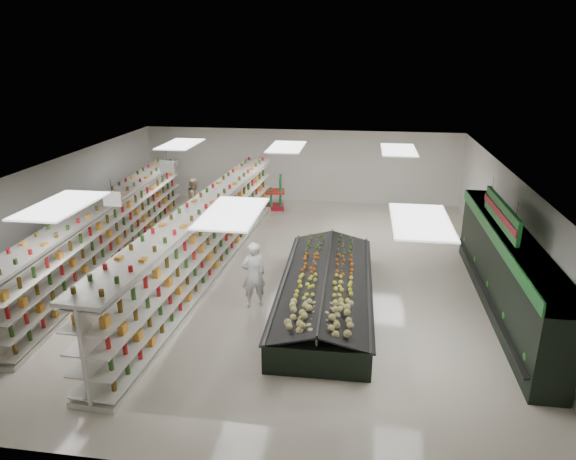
% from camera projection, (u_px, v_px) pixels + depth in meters
% --- Properties ---
extents(floor, '(16.00, 16.00, 0.00)m').
position_uv_depth(floor, '(268.00, 271.00, 15.92)').
color(floor, beige).
rests_on(floor, ground).
extents(ceiling, '(14.00, 16.00, 0.02)m').
position_uv_depth(ceiling, '(266.00, 170.00, 14.85)').
color(ceiling, white).
rests_on(ceiling, wall_back).
extents(wall_back, '(14.00, 0.02, 3.20)m').
position_uv_depth(wall_back, '(300.00, 166.00, 22.84)').
color(wall_back, white).
rests_on(wall_back, floor).
extents(wall_front, '(14.00, 0.02, 3.20)m').
position_uv_depth(wall_front, '(172.00, 386.00, 7.92)').
color(wall_front, white).
rests_on(wall_front, floor).
extents(wall_left, '(0.02, 16.00, 3.20)m').
position_uv_depth(wall_left, '(51.00, 212.00, 16.33)').
color(wall_left, white).
rests_on(wall_left, floor).
extents(wall_right, '(0.02, 16.00, 3.20)m').
position_uv_depth(wall_right, '(511.00, 234.00, 14.43)').
color(wall_right, white).
rests_on(wall_right, floor).
extents(produce_wall_case, '(0.93, 8.00, 2.20)m').
position_uv_depth(produce_wall_case, '(505.00, 266.00, 13.22)').
color(produce_wall_case, black).
rests_on(produce_wall_case, floor).
extents(aisle_sign_near, '(0.52, 0.06, 0.75)m').
position_uv_depth(aisle_sign_near, '(112.00, 199.00, 13.65)').
color(aisle_sign_near, white).
rests_on(aisle_sign_near, ceiling).
extents(aisle_sign_far, '(0.52, 0.06, 0.75)m').
position_uv_depth(aisle_sign_far, '(167.00, 167.00, 17.38)').
color(aisle_sign_far, white).
rests_on(aisle_sign_far, ceiling).
extents(hortifruti_banner, '(0.12, 3.20, 0.95)m').
position_uv_depth(hortifruti_banner, '(501.00, 213.00, 12.78)').
color(hortifruti_banner, '#1E712D').
rests_on(hortifruti_banner, ceiling).
extents(gondola_left, '(1.46, 12.13, 2.10)m').
position_uv_depth(gondola_left, '(110.00, 234.00, 16.33)').
color(gondola_left, silver).
rests_on(gondola_left, floor).
extents(gondola_center, '(1.66, 13.12, 2.27)m').
position_uv_depth(gondola_center, '(206.00, 241.00, 15.45)').
color(gondola_center, silver).
rests_on(gondola_center, floor).
extents(produce_island, '(2.53, 6.74, 1.00)m').
position_uv_depth(produce_island, '(326.00, 289.00, 13.72)').
color(produce_island, black).
rests_on(produce_island, floor).
extents(soda_endcap, '(1.26, 0.97, 1.45)m').
position_uv_depth(soda_endcap, '(271.00, 193.00, 21.91)').
color(soda_endcap, '#AD1325').
rests_on(soda_endcap, floor).
extents(shopper_main, '(0.79, 0.70, 1.82)m').
position_uv_depth(shopper_main, '(253.00, 275.00, 13.50)').
color(shopper_main, silver).
rests_on(shopper_main, floor).
extents(shopper_background, '(0.57, 0.85, 1.67)m').
position_uv_depth(shopper_background, '(195.00, 198.00, 20.64)').
color(shopper_background, '#928159').
rests_on(shopper_background, floor).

